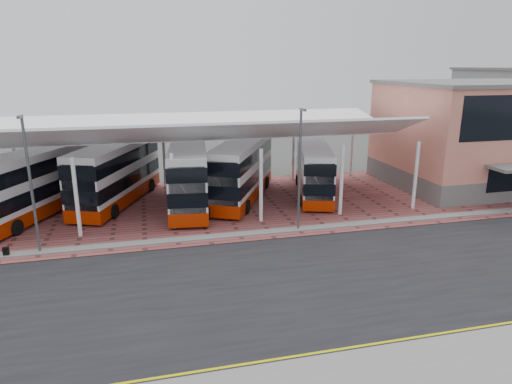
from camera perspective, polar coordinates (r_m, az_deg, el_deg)
The scene contains 17 objects.
ground at distance 24.69m, azimuth 5.65°, elevation -10.11°, with size 140.00×140.00×0.00m, color #3F413D.
road at distance 23.84m, azimuth 6.46°, elevation -11.09°, with size 120.00×14.00×0.02m, color black.
forecourt at distance 36.81m, azimuth 1.88°, elevation -1.15°, with size 72.00×16.00×0.06m, color brown.
sidewalk at distance 17.70m, azimuth 16.13°, elevation -22.04°, with size 120.00×4.00×0.14m, color slate.
north_kerb at distance 30.09m, azimuth 1.72°, elevation -5.01°, with size 120.00×0.80×0.14m, color slate.
yellow_line_near at distance 19.12m, azimuth 13.01°, elevation -18.78°, with size 120.00×0.12×0.01m, color #D3C803.
yellow_line_far at distance 19.34m, azimuth 12.60°, elevation -18.32°, with size 120.00×0.12×0.01m, color #D3C803.
canopy at distance 35.19m, azimuth -11.21°, elevation 7.40°, with size 37.00×11.63×7.07m.
terminal at distance 46.76m, azimuth 27.39°, elevation 6.55°, with size 18.40×14.40×9.25m.
lamp_west at distance 28.60m, azimuth -26.38°, elevation 1.21°, with size 0.16×0.90×8.07m.
lamp_east at distance 29.50m, azimuth 5.50°, elevation 3.21°, with size 0.16×0.90×8.07m.
bus_1 at distance 36.20m, azimuth -26.17°, elevation 0.82°, with size 7.35×11.49×4.73m.
bus_2 at distance 37.34m, azimuth -17.04°, elevation 2.21°, with size 6.79×11.74×4.78m.
bus_3 at distance 35.52m, azimuth -8.40°, elevation 2.08°, with size 4.00×11.85×4.79m.
bus_4 at distance 36.78m, azimuth -1.79°, elevation 2.67°, with size 7.47×11.44×4.73m.
bus_5 at distance 38.23m, azimuth 7.21°, elevation 2.66°, with size 5.07×10.45×4.20m.
suitcase at distance 30.03m, azimuth -28.78°, elevation -6.56°, with size 0.32×0.23×0.54m, color black.
Camera 1 is at (-7.64, -20.87, 10.75)m, focal length 32.00 mm.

